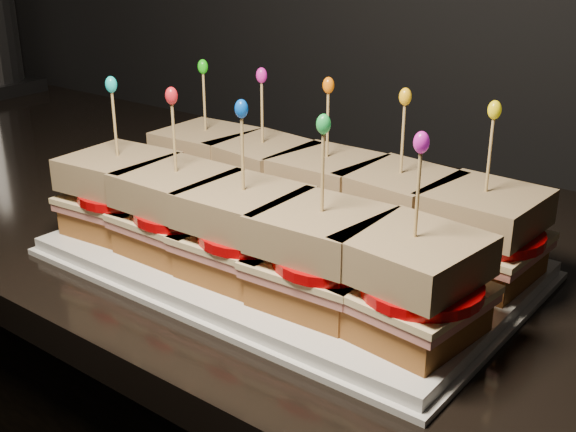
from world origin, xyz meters
The scene contains 73 objects.
granite_slab centered at (0.45, 1.69, 0.85)m, with size 2.30×0.64×0.04m, color black.
platter centered at (0.66, 1.59, 0.88)m, with size 0.46×0.28×0.02m, color silver.
platter_rim centered at (0.66, 1.59, 0.88)m, with size 0.47×0.30×0.01m, color silver.
sandwich_0_bread_bot centered at (0.48, 1.65, 0.90)m, with size 0.10×0.10×0.03m, color brown.
sandwich_0_ham centered at (0.48, 1.65, 0.92)m, with size 0.11×0.10×0.01m, color #C76A60.
sandwich_0_cheese centered at (0.48, 1.65, 0.93)m, with size 0.11×0.10×0.01m, color beige.
sandwich_0_tomato centered at (0.50, 1.65, 0.94)m, with size 0.10×0.10×0.01m, color #B90306.
sandwich_0_bread_top centered at (0.48, 1.65, 0.96)m, with size 0.10×0.10×0.03m, color #533013.
sandwich_0_pick centered at (0.48, 1.65, 1.00)m, with size 0.00×0.00×0.09m, color tan.
sandwich_0_frill centered at (0.48, 1.65, 1.05)m, with size 0.01×0.01×0.02m, color #1ABE12.
sandwich_1_bread_bot centered at (0.57, 1.65, 0.90)m, with size 0.10×0.10×0.03m, color brown.
sandwich_1_ham centered at (0.57, 1.65, 0.92)m, with size 0.11×0.10×0.01m, color #C76A60.
sandwich_1_cheese centered at (0.57, 1.65, 0.93)m, with size 0.11×0.10×0.01m, color beige.
sandwich_1_tomato centered at (0.58, 1.65, 0.94)m, with size 0.10×0.10×0.01m, color #B90306.
sandwich_1_bread_top centered at (0.57, 1.65, 0.96)m, with size 0.10×0.10×0.03m, color #533013.
sandwich_1_pick centered at (0.57, 1.65, 1.00)m, with size 0.00×0.00×0.09m, color tan.
sandwich_1_frill centered at (0.57, 1.65, 1.05)m, with size 0.01×0.01×0.02m, color #CF1A9F.
sandwich_2_bread_bot centered at (0.66, 1.65, 0.90)m, with size 0.10×0.10×0.03m, color brown.
sandwich_2_ham centered at (0.66, 1.65, 0.92)m, with size 0.11×0.10×0.01m, color #C76A60.
sandwich_2_cheese centered at (0.66, 1.65, 0.93)m, with size 0.11×0.10×0.01m, color beige.
sandwich_2_tomato centered at (0.67, 1.65, 0.94)m, with size 0.10×0.10×0.01m, color #B90306.
sandwich_2_bread_top centered at (0.66, 1.65, 0.96)m, with size 0.10×0.10×0.03m, color #533013.
sandwich_2_pick centered at (0.66, 1.65, 1.00)m, with size 0.00×0.00×0.09m, color tan.
sandwich_2_frill centered at (0.66, 1.65, 1.05)m, with size 0.01×0.01×0.02m, color orange.
sandwich_3_bread_bot centered at (0.75, 1.65, 0.90)m, with size 0.10×0.10×0.03m, color brown.
sandwich_3_ham centered at (0.75, 1.65, 0.92)m, with size 0.11×0.10×0.01m, color #C76A60.
sandwich_3_cheese centered at (0.75, 1.65, 0.93)m, with size 0.11×0.10×0.01m, color beige.
sandwich_3_tomato centered at (0.76, 1.65, 0.94)m, with size 0.10×0.10×0.01m, color #B90306.
sandwich_3_bread_top centered at (0.75, 1.65, 0.96)m, with size 0.10×0.10×0.03m, color #533013.
sandwich_3_pick centered at (0.75, 1.65, 1.00)m, with size 0.00×0.00×0.09m, color tan.
sandwich_3_frill centered at (0.75, 1.65, 1.05)m, with size 0.01×0.01×0.02m, color #F8B015.
sandwich_4_bread_bot centered at (0.84, 1.65, 0.90)m, with size 0.10×0.10×0.03m, color brown.
sandwich_4_ham centered at (0.84, 1.65, 0.92)m, with size 0.11×0.10×0.01m, color #C76A60.
sandwich_4_cheese centered at (0.84, 1.65, 0.93)m, with size 0.11×0.10×0.01m, color beige.
sandwich_4_tomato centered at (0.85, 1.65, 0.94)m, with size 0.10×0.10×0.01m, color #B90306.
sandwich_4_bread_top centered at (0.84, 1.65, 0.96)m, with size 0.10×0.10×0.03m, color #533013.
sandwich_4_pick centered at (0.84, 1.65, 1.00)m, with size 0.00×0.00×0.09m, color tan.
sandwich_4_frill centered at (0.84, 1.65, 1.05)m, with size 0.01×0.01×0.02m, color yellow.
sandwich_5_bread_bot centered at (0.48, 1.52, 0.90)m, with size 0.10×0.10×0.03m, color brown.
sandwich_5_ham centered at (0.48, 1.52, 0.92)m, with size 0.11×0.10×0.01m, color #C76A60.
sandwich_5_cheese centered at (0.48, 1.52, 0.93)m, with size 0.11×0.10×0.01m, color beige.
sandwich_5_tomato centered at (0.50, 1.51, 0.94)m, with size 0.10×0.10×0.01m, color #B90306.
sandwich_5_bread_top centered at (0.48, 1.52, 0.96)m, with size 0.10×0.10×0.03m, color #533013.
sandwich_5_pick centered at (0.48, 1.52, 1.00)m, with size 0.00×0.00×0.09m, color tan.
sandwich_5_frill centered at (0.48, 1.52, 1.05)m, with size 0.01×0.01×0.02m, color #12C3C3.
sandwich_6_bread_bot centered at (0.57, 1.52, 0.90)m, with size 0.10×0.10×0.03m, color brown.
sandwich_6_ham centered at (0.57, 1.52, 0.92)m, with size 0.11×0.10×0.01m, color #C76A60.
sandwich_6_cheese centered at (0.57, 1.52, 0.93)m, with size 0.11×0.10×0.01m, color beige.
sandwich_6_tomato centered at (0.58, 1.51, 0.94)m, with size 0.10×0.10×0.01m, color #B90306.
sandwich_6_bread_top centered at (0.57, 1.52, 0.96)m, with size 0.10×0.10×0.03m, color #533013.
sandwich_6_pick centered at (0.57, 1.52, 1.00)m, with size 0.00×0.00×0.09m, color tan.
sandwich_6_frill centered at (0.57, 1.52, 1.05)m, with size 0.01×0.01×0.02m, color red.
sandwich_7_bread_bot centered at (0.66, 1.52, 0.90)m, with size 0.10×0.10×0.03m, color brown.
sandwich_7_ham centered at (0.66, 1.52, 0.92)m, with size 0.11×0.10×0.01m, color #C76A60.
sandwich_7_cheese centered at (0.66, 1.52, 0.93)m, with size 0.11×0.10×0.01m, color beige.
sandwich_7_tomato centered at (0.67, 1.51, 0.94)m, with size 0.10×0.10×0.01m, color #B90306.
sandwich_7_bread_top centered at (0.66, 1.52, 0.96)m, with size 0.10×0.10×0.03m, color #533013.
sandwich_7_pick centered at (0.66, 1.52, 1.00)m, with size 0.00×0.00×0.09m, color tan.
sandwich_7_frill centered at (0.66, 1.52, 1.05)m, with size 0.01×0.01×0.02m, color blue.
sandwich_8_bread_bot centered at (0.75, 1.52, 0.90)m, with size 0.10×0.10×0.03m, color brown.
sandwich_8_ham centered at (0.75, 1.52, 0.92)m, with size 0.11×0.10×0.01m, color #C76A60.
sandwich_8_cheese centered at (0.75, 1.52, 0.93)m, with size 0.11×0.10×0.01m, color beige.
sandwich_8_tomato centered at (0.76, 1.51, 0.94)m, with size 0.10×0.10×0.01m, color #B90306.
sandwich_8_bread_top centered at (0.75, 1.52, 0.96)m, with size 0.10×0.10×0.03m, color #533013.
sandwich_8_pick centered at (0.75, 1.52, 1.00)m, with size 0.00×0.00×0.09m, color tan.
sandwich_8_frill centered at (0.75, 1.52, 1.05)m, with size 0.01×0.01×0.02m, color green.
sandwich_9_bread_bot centered at (0.84, 1.52, 0.90)m, with size 0.10×0.10×0.03m, color brown.
sandwich_9_ham centered at (0.84, 1.52, 0.92)m, with size 0.11×0.10×0.01m, color #C76A60.
sandwich_9_cheese centered at (0.84, 1.52, 0.93)m, with size 0.11×0.10×0.01m, color beige.
sandwich_9_tomato centered at (0.85, 1.51, 0.94)m, with size 0.10×0.10×0.01m, color #B90306.
sandwich_9_bread_top centered at (0.84, 1.52, 0.96)m, with size 0.10×0.10×0.03m, color #533013.
sandwich_9_pick centered at (0.84, 1.52, 1.00)m, with size 0.00×0.00×0.09m, color tan.
sandwich_9_frill centered at (0.84, 1.52, 1.05)m, with size 0.01×0.01×0.02m, color #C41BAA.
Camera 1 is at (1.07, 1.06, 1.19)m, focal length 45.00 mm.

